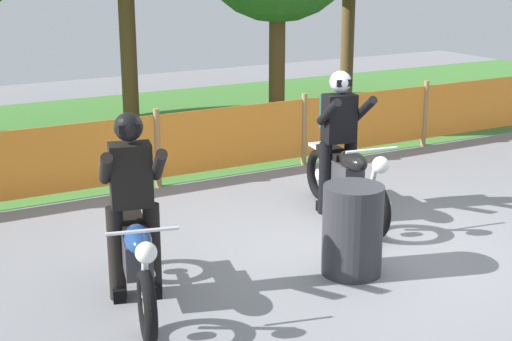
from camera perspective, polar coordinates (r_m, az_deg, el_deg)
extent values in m
cube|color=gray|center=(8.15, 8.05, -5.59)|extent=(24.00, 24.00, 0.02)
cube|color=#427A33|center=(13.44, -8.12, 3.20)|extent=(24.00, 6.61, 0.01)
cylinder|color=#997547|center=(9.93, -7.43, 1.67)|extent=(0.08, 0.08, 1.05)
cylinder|color=#997547|center=(10.93, 3.64, 3.12)|extent=(0.08, 0.08, 1.05)
cylinder|color=#997547|center=(12.27, 12.61, 4.21)|extent=(0.08, 0.08, 1.05)
cube|color=orange|center=(9.59, -13.72, 0.93)|extent=(2.18, 0.02, 0.85)
cube|color=orange|center=(10.38, -1.63, 2.55)|extent=(2.18, 0.02, 0.85)
cube|color=orange|center=(11.56, 8.39, 3.80)|extent=(2.18, 0.02, 0.85)
cube|color=orange|center=(13.03, 16.37, 4.72)|extent=(2.18, 0.02, 0.85)
cylinder|color=brown|center=(13.18, -9.65, 9.87)|extent=(0.28, 0.28, 3.18)
cylinder|color=brown|center=(13.19, 1.59, 8.08)|extent=(0.28, 0.28, 2.26)
cylinder|color=brown|center=(16.44, 6.93, 10.05)|extent=(0.28, 0.28, 2.53)
torus|color=black|center=(8.24, 8.87, -2.91)|extent=(0.21, 0.66, 0.65)
cylinder|color=silver|center=(8.24, 8.87, -2.91)|extent=(0.08, 0.15, 0.14)
torus|color=black|center=(9.44, 4.82, -0.29)|extent=(0.21, 0.66, 0.65)
cylinder|color=silver|center=(9.44, 4.82, -0.29)|extent=(0.08, 0.15, 0.14)
cube|color=#38383D|center=(8.82, 6.60, -0.29)|extent=(0.34, 0.64, 0.32)
ellipsoid|color=black|center=(8.56, 7.33, 0.72)|extent=(0.32, 0.56, 0.22)
cube|color=black|center=(8.99, 5.93, 1.31)|extent=(0.31, 0.59, 0.10)
cube|color=silver|center=(9.35, 4.87, 1.79)|extent=(0.22, 0.38, 0.04)
cylinder|color=silver|center=(8.20, 8.76, -0.85)|extent=(0.09, 0.24, 0.57)
sphere|color=white|center=(8.00, 9.37, 0.42)|extent=(0.21, 0.21, 0.18)
cylinder|color=silver|center=(8.14, 8.73, 1.54)|extent=(0.60, 0.13, 0.03)
cylinder|color=silver|center=(9.21, 6.51, -1.17)|extent=(0.16, 0.56, 0.07)
torus|color=black|center=(6.11, -8.21, -10.12)|extent=(0.25, 0.62, 0.61)
cylinder|color=silver|center=(6.11, -8.21, -10.12)|extent=(0.09, 0.14, 0.13)
torus|color=black|center=(7.32, -9.51, -5.59)|extent=(0.25, 0.62, 0.61)
cylinder|color=silver|center=(7.32, -9.51, -5.59)|extent=(0.09, 0.14, 0.13)
cube|color=#38383D|center=(6.68, -9.03, -6.14)|extent=(0.36, 0.61, 0.30)
ellipsoid|color=navy|center=(6.40, -8.89, -5.14)|extent=(0.34, 0.54, 0.21)
cube|color=black|center=(6.84, -9.32, -4.00)|extent=(0.33, 0.57, 0.10)
cube|color=silver|center=(7.20, -9.63, -3.13)|extent=(0.23, 0.37, 0.04)
cylinder|color=silver|center=(6.04, -8.38, -7.53)|extent=(0.10, 0.23, 0.54)
sphere|color=white|center=(5.82, -8.28, -6.15)|extent=(0.21, 0.21, 0.17)
cylinder|color=silver|center=(5.95, -8.55, -4.54)|extent=(0.56, 0.17, 0.03)
cylinder|color=silver|center=(7.05, -8.12, -6.94)|extent=(0.19, 0.52, 0.07)
cylinder|color=black|center=(9.04, 7.07, -0.39)|extent=(0.17, 0.17, 0.86)
cube|color=black|center=(9.15, 6.99, -2.61)|extent=(0.15, 0.27, 0.12)
cylinder|color=black|center=(8.91, 5.23, -0.59)|extent=(0.17, 0.17, 0.86)
cube|color=black|center=(9.02, 5.17, -2.84)|extent=(0.15, 0.27, 0.12)
cube|color=black|center=(8.80, 6.30, 3.94)|extent=(0.39, 0.29, 0.56)
cylinder|color=black|center=(8.71, 8.14, 4.58)|extent=(0.18, 0.49, 0.38)
cylinder|color=black|center=(8.52, 5.51, 4.41)|extent=(0.18, 0.49, 0.38)
sphere|color=silver|center=(8.72, 6.38, 6.67)|extent=(0.29, 0.29, 0.25)
cube|color=black|center=(8.63, 6.67, 6.56)|extent=(0.18, 0.06, 0.08)
cube|color=#194C47|center=(8.94, 5.83, 4.41)|extent=(0.30, 0.20, 0.40)
cylinder|color=black|center=(6.85, -7.81, -5.94)|extent=(0.18, 0.18, 0.86)
cube|color=black|center=(7.00, -7.69, -8.75)|extent=(0.17, 0.28, 0.12)
cylinder|color=black|center=(6.82, -10.49, -6.16)|extent=(0.18, 0.18, 0.86)
cube|color=black|center=(6.97, -10.33, -8.98)|extent=(0.17, 0.28, 0.12)
cube|color=black|center=(6.60, -9.42, -0.34)|extent=(0.41, 0.32, 0.56)
cylinder|color=black|center=(6.42, -7.35, 0.42)|extent=(0.21, 0.49, 0.38)
cylinder|color=black|center=(6.38, -11.27, 0.13)|extent=(0.21, 0.49, 0.38)
sphere|color=black|center=(6.49, -9.59, 3.26)|extent=(0.30, 0.30, 0.25)
cube|color=black|center=(6.40, -9.50, 3.07)|extent=(0.18, 0.07, 0.08)
cylinder|color=#2D2D33|center=(7.28, 7.28, -4.47)|extent=(0.58, 0.58, 0.88)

